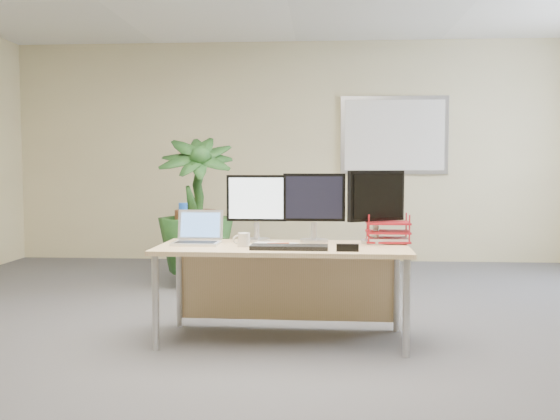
# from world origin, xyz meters

# --- Properties ---
(floor) EXTENTS (8.00, 8.00, 0.00)m
(floor) POSITION_xyz_m (0.00, 0.00, 0.00)
(floor) COLOR #46464B
(floor) RESTS_ON ground
(back_wall) EXTENTS (7.00, 0.04, 2.70)m
(back_wall) POSITION_xyz_m (0.00, 4.00, 1.35)
(back_wall) COLOR beige
(back_wall) RESTS_ON floor
(whiteboard) EXTENTS (1.30, 0.04, 0.95)m
(whiteboard) POSITION_xyz_m (1.20, 3.97, 1.55)
(whiteboard) COLOR #ABABB0
(whiteboard) RESTS_ON back_wall
(desk) EXTENTS (1.68, 0.74, 0.64)m
(desk) POSITION_xyz_m (0.07, 0.48, 0.51)
(desk) COLOR #D9B980
(desk) RESTS_ON floor
(floor_plant) EXTENTS (0.96, 0.96, 1.50)m
(floor_plant) POSITION_xyz_m (-0.89, 2.20, 0.75)
(floor_plant) COLOR #143717
(floor_plant) RESTS_ON floor
(monitor_left) EXTENTS (0.42, 0.19, 0.47)m
(monitor_left) POSITION_xyz_m (-0.13, 0.63, 0.91)
(monitor_left) COLOR #B2B2B7
(monitor_left) RESTS_ON desk
(monitor_right) EXTENTS (0.43, 0.20, 0.48)m
(monitor_right) POSITION_xyz_m (0.27, 0.61, 0.92)
(monitor_right) COLOR #B2B2B7
(monitor_right) RESTS_ON desk
(monitor_dark) EXTENTS (0.40, 0.27, 0.50)m
(monitor_dark) POSITION_xyz_m (0.70, 0.58, 0.93)
(monitor_dark) COLOR #B2B2B7
(monitor_dark) RESTS_ON desk
(laptop) EXTENTS (0.32, 0.28, 0.23)m
(laptop) POSITION_xyz_m (-0.52, 0.48, 0.70)
(laptop) COLOR silver
(laptop) RESTS_ON desk
(keyboard) EXTENTS (0.50, 0.17, 0.03)m
(keyboard) POSITION_xyz_m (0.12, 0.22, 0.66)
(keyboard) COLOR black
(keyboard) RESTS_ON desk
(coffee_mug) EXTENTS (0.12, 0.08, 0.09)m
(coffee_mug) POSITION_xyz_m (-0.19, 0.33, 0.69)
(coffee_mug) COLOR silver
(coffee_mug) RESTS_ON desk
(spiral_notebook) EXTENTS (0.33, 0.28, 0.01)m
(spiral_notebook) POSITION_xyz_m (0.00, 0.38, 0.65)
(spiral_notebook) COLOR white
(spiral_notebook) RESTS_ON desk
(orange_pen) EXTENTS (0.15, 0.04, 0.01)m
(orange_pen) POSITION_xyz_m (0.04, 0.38, 0.66)
(orange_pen) COLOR #D54417
(orange_pen) RESTS_ON spiral_notebook
(yellow_highlighter) EXTENTS (0.11, 0.03, 0.02)m
(yellow_highlighter) POSITION_xyz_m (0.24, 0.33, 0.65)
(yellow_highlighter) COLOR yellow
(yellow_highlighter) RESTS_ON desk
(water_bottle) EXTENTS (0.07, 0.07, 0.27)m
(water_bottle) POSITION_xyz_m (-0.66, 0.64, 0.77)
(water_bottle) COLOR silver
(water_bottle) RESTS_ON desk
(letter_tray) EXTENTS (0.30, 0.23, 0.14)m
(letter_tray) POSITION_xyz_m (0.78, 0.59, 0.71)
(letter_tray) COLOR #B3161F
(letter_tray) RESTS_ON desk
(stapler) EXTENTS (0.14, 0.04, 0.05)m
(stapler) POSITION_xyz_m (0.49, 0.14, 0.67)
(stapler) COLOR black
(stapler) RESTS_ON desk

